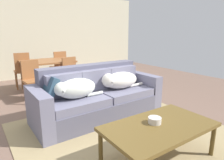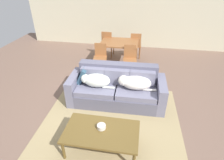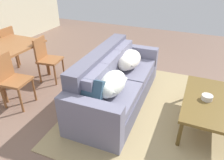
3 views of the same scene
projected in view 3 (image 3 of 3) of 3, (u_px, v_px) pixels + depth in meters
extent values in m
plane|color=brown|center=(114.00, 110.00, 3.38)|extent=(10.00, 10.00, 0.00)
cube|color=tan|center=(169.00, 113.00, 3.30)|extent=(2.94, 3.11, 0.01)
cube|color=#5A596B|center=(118.00, 93.00, 3.52)|extent=(1.88, 0.91, 0.33)
cube|color=slate|center=(107.00, 96.00, 3.03)|extent=(0.92, 0.85, 0.13)
cube|color=slate|center=(127.00, 69.00, 3.78)|extent=(0.92, 0.85, 0.13)
cube|color=#5A596B|center=(101.00, 63.00, 3.37)|extent=(1.86, 0.29, 0.43)
cube|color=slate|center=(96.00, 83.00, 2.86)|extent=(0.57, 0.18, 0.36)
cube|color=slate|center=(111.00, 67.00, 3.33)|extent=(0.57, 0.18, 0.36)
cube|color=slate|center=(123.00, 54.00, 3.79)|extent=(0.57, 0.18, 0.36)
cube|color=slate|center=(90.00, 123.00, 2.62)|extent=(0.20, 0.87, 0.65)
cube|color=slate|center=(135.00, 61.00, 4.26)|extent=(0.20, 0.87, 0.65)
ellipsoid|color=silver|center=(112.00, 83.00, 2.92)|extent=(0.63, 0.36, 0.30)
sphere|color=silver|center=(106.00, 91.00, 2.68)|extent=(0.20, 0.20, 0.20)
cone|color=#A3A79D|center=(113.00, 93.00, 2.66)|extent=(0.09, 0.11, 0.09)
cylinder|color=silver|center=(123.00, 83.00, 3.18)|extent=(0.28, 0.06, 0.05)
ellipsoid|color=silver|center=(129.00, 60.00, 3.66)|extent=(0.68, 0.42, 0.29)
sphere|color=silver|center=(125.00, 64.00, 3.40)|extent=(0.24, 0.24, 0.24)
cone|color=#ADA79D|center=(131.00, 66.00, 3.37)|extent=(0.11, 0.13, 0.11)
cylinder|color=silver|center=(137.00, 60.00, 3.93)|extent=(0.30, 0.06, 0.05)
cube|color=#2F4B61|center=(88.00, 93.00, 2.66)|extent=(0.27, 0.39, 0.39)
cube|color=brown|center=(211.00, 101.00, 2.88)|extent=(1.27, 0.73, 0.04)
cylinder|color=brown|center=(180.00, 134.00, 2.62)|extent=(0.05, 0.05, 0.40)
cylinder|color=brown|center=(189.00, 89.00, 3.56)|extent=(0.05, 0.05, 0.40)
cylinder|color=silver|center=(207.00, 97.00, 2.86)|extent=(0.15, 0.15, 0.07)
cube|color=#955B32|center=(5.00, 47.00, 3.79)|extent=(1.21, 0.95, 0.04)
cylinder|color=brown|center=(2.00, 84.00, 3.39)|extent=(0.05, 0.05, 0.72)
cylinder|color=brown|center=(46.00, 59.00, 4.28)|extent=(0.05, 0.05, 0.72)
cylinder|color=brown|center=(15.00, 53.00, 4.57)|extent=(0.05, 0.05, 0.72)
cube|color=#955B32|center=(16.00, 81.00, 3.30)|extent=(0.44, 0.44, 0.04)
cube|color=#955B32|center=(3.00, 67.00, 3.24)|extent=(0.36, 0.07, 0.40)
cylinder|color=brown|center=(21.00, 101.00, 3.23)|extent=(0.04, 0.04, 0.43)
cylinder|color=brown|center=(34.00, 90.00, 3.51)|extent=(0.04, 0.04, 0.43)
cylinder|color=brown|center=(3.00, 97.00, 3.32)|extent=(0.04, 0.04, 0.43)
cylinder|color=brown|center=(18.00, 87.00, 3.60)|extent=(0.04, 0.04, 0.43)
cube|color=#955B32|center=(50.00, 60.00, 4.05)|extent=(0.45, 0.45, 0.04)
cube|color=#955B32|center=(40.00, 48.00, 3.98)|extent=(0.36, 0.09, 0.41)
cylinder|color=brown|center=(55.00, 75.00, 3.98)|extent=(0.04, 0.04, 0.42)
cylinder|color=brown|center=(63.00, 68.00, 4.26)|extent=(0.04, 0.04, 0.42)
cylinder|color=brown|center=(40.00, 73.00, 4.06)|extent=(0.04, 0.04, 0.42)
cylinder|color=brown|center=(49.00, 66.00, 4.34)|extent=(0.04, 0.04, 0.42)
cube|color=#955B32|center=(4.00, 48.00, 4.56)|extent=(0.42, 0.42, 0.04)
cube|color=#955B32|center=(8.00, 38.00, 4.38)|extent=(0.36, 0.05, 0.45)
cylinder|color=brown|center=(7.00, 54.00, 4.86)|extent=(0.04, 0.04, 0.43)
cylinder|color=brown|center=(18.00, 56.00, 4.76)|extent=(0.04, 0.04, 0.43)
cylinder|color=brown|center=(7.00, 62.00, 4.48)|extent=(0.04, 0.04, 0.43)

